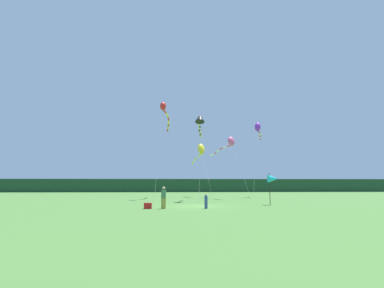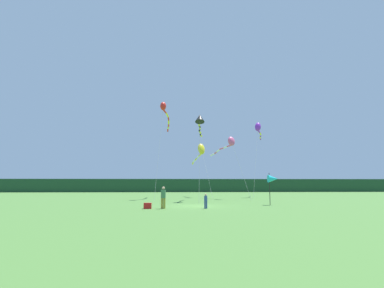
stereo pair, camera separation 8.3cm
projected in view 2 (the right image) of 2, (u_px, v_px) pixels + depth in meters
The scene contains 11 objects.
ground_plane at pixel (196, 206), 24.70m from camera, with size 120.00×120.00×0.00m, color #477533.
distant_treeline at pixel (183, 185), 69.42m from camera, with size 108.00×3.60×3.04m, color #1E4228.
person_adult at pixel (163, 196), 22.17m from camera, with size 0.36×0.36×1.66m.
person_child at pixel (206, 200), 22.23m from camera, with size 0.25×0.25×1.12m.
cooler_box at pixel (148, 206), 22.04m from camera, with size 0.58×0.40×0.44m, color red.
banner_flag_pole at pixel (273, 179), 26.34m from camera, with size 0.90×0.70×2.84m.
kite_purple at pixel (258, 128), 43.12m from camera, with size 3.81×8.56×10.96m.
kite_red at pixel (164, 110), 38.45m from camera, with size 1.38×11.40×12.50m.
kite_rainbow at pixel (229, 143), 37.81m from camera, with size 3.85×7.55×8.01m.
kite_yellow at pixel (201, 151), 41.87m from camera, with size 2.19×8.59×7.71m.
kite_black at pixel (200, 120), 32.80m from camera, with size 1.23×7.31×9.79m.
Camera 2 is at (-1.70, -25.14, 1.85)m, focal length 27.28 mm.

